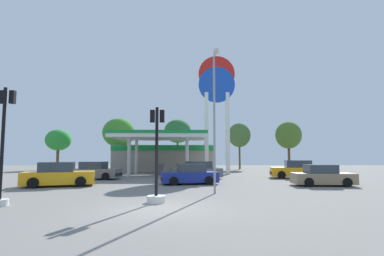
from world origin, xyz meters
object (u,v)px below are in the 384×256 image
(car_0, at_px, (322,176))
(tree_2, at_px, (178,131))
(car_5, at_px, (197,171))
(traffic_signal_1, at_px, (156,172))
(car_3, at_px, (296,170))
(car_4, at_px, (190,175))
(car_1, at_px, (95,171))
(tree_3, at_px, (239,135))
(tree_4, at_px, (288,135))
(tree_1, at_px, (119,133))
(tree_0, at_px, (58,140))
(car_2, at_px, (59,175))
(traffic_signal_0, at_px, (2,159))
(station_pole_sign, at_px, (217,98))
(corner_streetlamp, at_px, (215,110))

(car_0, distance_m, tree_2, 25.72)
(car_5, relative_size, tree_2, 0.63)
(car_0, distance_m, traffic_signal_1, 12.55)
(car_3, relative_size, car_4, 1.11)
(car_1, relative_size, traffic_signal_1, 1.02)
(tree_2, height_order, tree_3, tree_2)
(car_4, height_order, tree_2, tree_2)
(car_1, distance_m, tree_4, 27.37)
(tree_3, bearing_deg, car_0, -85.49)
(tree_1, bearing_deg, car_1, -84.10)
(car_5, xyz_separation_m, tree_2, (-2.28, 17.04, 4.75))
(tree_0, relative_size, tree_2, 0.78)
(traffic_signal_1, distance_m, tree_0, 32.82)
(car_1, xyz_separation_m, car_2, (-0.70, -5.48, 0.06))
(traffic_signal_0, bearing_deg, car_0, 23.90)
(tree_0, xyz_separation_m, tree_1, (8.50, -0.53, 1.02))
(tree_2, bearing_deg, tree_1, -165.84)
(traffic_signal_1, height_order, tree_4, tree_4)
(car_4, distance_m, traffic_signal_1, 8.21)
(car_0, bearing_deg, station_pole_sign, 116.66)
(tree_3, bearing_deg, station_pole_sign, -112.66)
(car_2, bearing_deg, station_pole_sign, 45.02)
(car_4, height_order, tree_0, tree_0)
(car_1, height_order, corner_streetlamp, corner_streetlamp)
(station_pole_sign, xyz_separation_m, tree_1, (-12.72, 9.09, -3.17))
(tree_0, bearing_deg, tree_1, -3.56)
(tree_3, bearing_deg, tree_4, -6.93)
(car_1, relative_size, tree_0, 0.78)
(car_2, relative_size, tree_2, 0.68)
(traffic_signal_0, relative_size, traffic_signal_1, 1.17)
(car_0, relative_size, tree_1, 0.57)
(car_1, relative_size, car_3, 0.93)
(car_5, bearing_deg, traffic_signal_0, -122.82)
(tree_4, bearing_deg, car_3, -106.87)
(car_0, bearing_deg, car_2, -180.00)
(corner_streetlamp, bearing_deg, car_2, 158.15)
(tree_4, bearing_deg, car_5, -131.31)
(car_3, height_order, corner_streetlamp, corner_streetlamp)
(car_0, distance_m, corner_streetlamp, 9.53)
(car_0, relative_size, car_1, 0.94)
(car_2, bearing_deg, car_4, 8.36)
(tree_0, relative_size, corner_streetlamp, 0.73)
(car_4, xyz_separation_m, traffic_signal_0, (-7.96, -8.80, 1.28))
(car_4, height_order, traffic_signal_0, traffic_signal_0)
(traffic_signal_1, height_order, tree_3, tree_3)
(car_5, bearing_deg, car_1, -177.17)
(car_5, bearing_deg, car_0, -35.47)
(car_3, distance_m, tree_0, 31.75)
(car_0, bearing_deg, tree_3, 94.51)
(car_5, relative_size, corner_streetlamp, 0.59)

